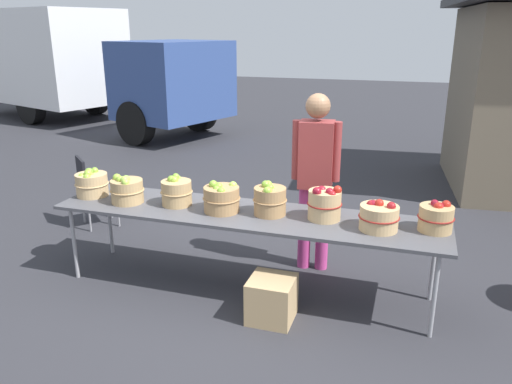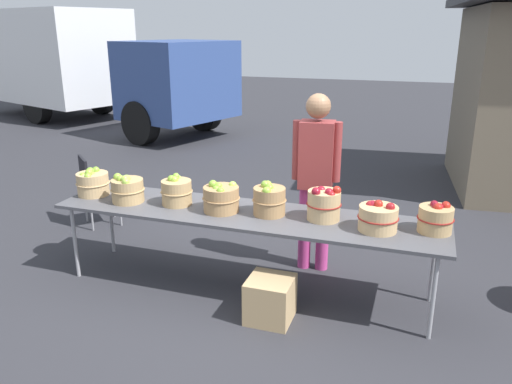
{
  "view_description": "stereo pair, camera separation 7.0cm",
  "coord_description": "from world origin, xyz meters",
  "px_view_note": "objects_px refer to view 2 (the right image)",
  "views": [
    {
      "loc": [
        1.37,
        -3.99,
        2.32
      ],
      "look_at": [
        0.0,
        0.3,
        0.85
      ],
      "focal_mm": 35.51,
      "sensor_mm": 36.0,
      "label": 1
    },
    {
      "loc": [
        1.44,
        -3.97,
        2.32
      ],
      "look_at": [
        0.0,
        0.3,
        0.85
      ],
      "focal_mm": 35.51,
      "sensor_mm": 36.0,
      "label": 2
    }
  ],
  "objects_px": {
    "apple_basket_green_4": "(269,200)",
    "apple_basket_red_2": "(436,218)",
    "vendor_adult": "(316,170)",
    "apple_basket_green_0": "(93,183)",
    "apple_basket_green_3": "(221,198)",
    "apple_basket_green_2": "(177,191)",
    "folding_chair": "(95,185)",
    "market_table": "(245,216)",
    "apple_basket_green_1": "(127,189)",
    "apple_basket_red_1": "(378,217)",
    "box_truck": "(77,62)",
    "apple_basket_red_0": "(324,204)",
    "produce_crate": "(270,299)"
  },
  "relations": [
    {
      "from": "apple_basket_green_1",
      "to": "apple_basket_green_4",
      "type": "distance_m",
      "value": 1.37
    },
    {
      "from": "apple_basket_red_1",
      "to": "apple_basket_green_2",
      "type": "bearing_deg",
      "value": 178.41
    },
    {
      "from": "apple_basket_green_1",
      "to": "apple_basket_red_2",
      "type": "relative_size",
      "value": 1.1
    },
    {
      "from": "apple_basket_green_3",
      "to": "vendor_adult",
      "type": "xyz_separation_m",
      "value": [
        0.71,
        0.65,
        0.16
      ]
    },
    {
      "from": "box_truck",
      "to": "vendor_adult",
      "type": "bearing_deg",
      "value": -21.39
    },
    {
      "from": "apple_basket_green_3",
      "to": "apple_basket_red_1",
      "type": "relative_size",
      "value": 1.02
    },
    {
      "from": "apple_basket_green_4",
      "to": "vendor_adult",
      "type": "distance_m",
      "value": 0.67
    },
    {
      "from": "vendor_adult",
      "to": "apple_basket_red_2",
      "type": "bearing_deg",
      "value": 148.08
    },
    {
      "from": "apple_basket_green_0",
      "to": "apple_basket_red_0",
      "type": "xyz_separation_m",
      "value": [
        2.28,
        0.06,
        0.02
      ]
    },
    {
      "from": "apple_basket_red_0",
      "to": "apple_basket_red_2",
      "type": "height_order",
      "value": "apple_basket_red_0"
    },
    {
      "from": "market_table",
      "to": "apple_basket_green_0",
      "type": "distance_m",
      "value": 1.59
    },
    {
      "from": "apple_basket_green_2",
      "to": "vendor_adult",
      "type": "distance_m",
      "value": 1.33
    },
    {
      "from": "apple_basket_red_0",
      "to": "apple_basket_red_1",
      "type": "height_order",
      "value": "apple_basket_red_0"
    },
    {
      "from": "apple_basket_green_0",
      "to": "apple_basket_red_0",
      "type": "relative_size",
      "value": 1.04
    },
    {
      "from": "box_truck",
      "to": "produce_crate",
      "type": "distance_m",
      "value": 10.62
    },
    {
      "from": "apple_basket_red_2",
      "to": "box_truck",
      "type": "bearing_deg",
      "value": 141.04
    },
    {
      "from": "folding_chair",
      "to": "apple_basket_green_2",
      "type": "bearing_deg",
      "value": -167.45
    },
    {
      "from": "apple_basket_green_1",
      "to": "apple_basket_green_3",
      "type": "height_order",
      "value": "apple_basket_green_3"
    },
    {
      "from": "market_table",
      "to": "apple_basket_green_3",
      "type": "height_order",
      "value": "apple_basket_green_3"
    },
    {
      "from": "apple_basket_green_0",
      "to": "box_truck",
      "type": "bearing_deg",
      "value": 127.71
    },
    {
      "from": "apple_basket_red_2",
      "to": "apple_basket_green_4",
      "type": "bearing_deg",
      "value": -178.16
    },
    {
      "from": "apple_basket_green_2",
      "to": "folding_chair",
      "type": "height_order",
      "value": "apple_basket_green_2"
    },
    {
      "from": "apple_basket_green_0",
      "to": "apple_basket_green_3",
      "type": "relative_size",
      "value": 0.96
    },
    {
      "from": "apple_basket_red_2",
      "to": "produce_crate",
      "type": "height_order",
      "value": "apple_basket_red_2"
    },
    {
      "from": "apple_basket_red_2",
      "to": "box_truck",
      "type": "relative_size",
      "value": 0.04
    },
    {
      "from": "apple_basket_green_4",
      "to": "apple_basket_red_2",
      "type": "relative_size",
      "value": 1.04
    },
    {
      "from": "apple_basket_green_0",
      "to": "apple_basket_green_3",
      "type": "xyz_separation_m",
      "value": [
        1.37,
        -0.03,
        -0.0
      ]
    },
    {
      "from": "folding_chair",
      "to": "box_truck",
      "type": "bearing_deg",
      "value": -9.66
    },
    {
      "from": "produce_crate",
      "to": "apple_basket_green_3",
      "type": "bearing_deg",
      "value": 145.68
    },
    {
      "from": "apple_basket_green_0",
      "to": "vendor_adult",
      "type": "height_order",
      "value": "vendor_adult"
    },
    {
      "from": "apple_basket_green_2",
      "to": "apple_basket_green_4",
      "type": "height_order",
      "value": "apple_basket_green_4"
    },
    {
      "from": "apple_basket_green_3",
      "to": "folding_chair",
      "type": "relative_size",
      "value": 0.39
    },
    {
      "from": "vendor_adult",
      "to": "apple_basket_red_1",
      "type": "bearing_deg",
      "value": 129.43
    },
    {
      "from": "apple_basket_green_0",
      "to": "box_truck",
      "type": "relative_size",
      "value": 0.04
    },
    {
      "from": "apple_basket_red_0",
      "to": "box_truck",
      "type": "distance_m",
      "value": 10.45
    },
    {
      "from": "apple_basket_green_2",
      "to": "box_truck",
      "type": "xyz_separation_m",
      "value": [
        -6.37,
        7.05,
        0.61
      ]
    },
    {
      "from": "market_table",
      "to": "folding_chair",
      "type": "relative_size",
      "value": 4.07
    },
    {
      "from": "apple_basket_red_1",
      "to": "box_truck",
      "type": "bearing_deg",
      "value": 139.11
    },
    {
      "from": "apple_basket_green_0",
      "to": "folding_chair",
      "type": "distance_m",
      "value": 1.2
    },
    {
      "from": "apple_basket_green_2",
      "to": "produce_crate",
      "type": "relative_size",
      "value": 0.81
    },
    {
      "from": "market_table",
      "to": "apple_basket_red_1",
      "type": "xyz_separation_m",
      "value": [
        1.15,
        -0.04,
        0.14
      ]
    },
    {
      "from": "apple_basket_green_1",
      "to": "apple_basket_green_2",
      "type": "relative_size",
      "value": 1.07
    },
    {
      "from": "apple_basket_green_4",
      "to": "apple_basket_green_1",
      "type": "bearing_deg",
      "value": -175.8
    },
    {
      "from": "apple_basket_green_2",
      "to": "apple_basket_red_0",
      "type": "xyz_separation_m",
      "value": [
        1.37,
        0.05,
        0.01
      ]
    },
    {
      "from": "apple_basket_green_0",
      "to": "apple_basket_green_4",
      "type": "distance_m",
      "value": 1.8
    },
    {
      "from": "produce_crate",
      "to": "box_truck",
      "type": "bearing_deg",
      "value": 134.72
    },
    {
      "from": "folding_chair",
      "to": "produce_crate",
      "type": "distance_m",
      "value": 2.98
    },
    {
      "from": "apple_basket_green_0",
      "to": "apple_basket_red_1",
      "type": "bearing_deg",
      "value": -0.83
    },
    {
      "from": "apple_basket_green_0",
      "to": "apple_basket_red_1",
      "type": "height_order",
      "value": "apple_basket_green_0"
    },
    {
      "from": "vendor_adult",
      "to": "folding_chair",
      "type": "xyz_separation_m",
      "value": [
        -2.76,
        0.31,
        -0.52
      ]
    }
  ]
}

